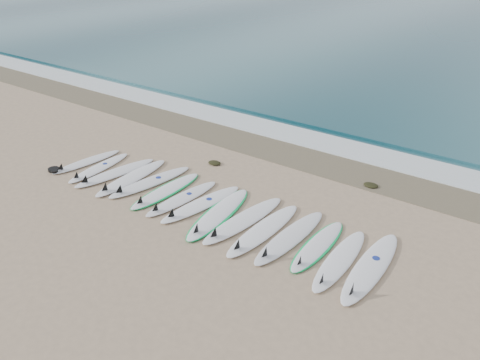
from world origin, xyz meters
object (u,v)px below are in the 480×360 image
Objects in this scene: surfboard_0 at (85,162)px; surfboard_7 at (200,205)px; surfboard_14 at (370,268)px; leash_coil at (54,170)px.

surfboard_7 reaches higher than surfboard_0.
leash_coil is at bearing -175.02° from surfboard_14.
surfboard_7 is 0.93× the size of surfboard_14.
surfboard_0 is 0.88× the size of surfboard_7.
surfboard_14 is at bearing 7.65° from surfboard_0.
surfboard_7 is 4.88m from leash_coil.
surfboard_14 reaches higher than leash_coil.
surfboard_0 is at bearing 179.62° from surfboard_14.
surfboard_0 is 4.47m from surfboard_7.
surfboard_14 reaches higher than surfboard_0.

